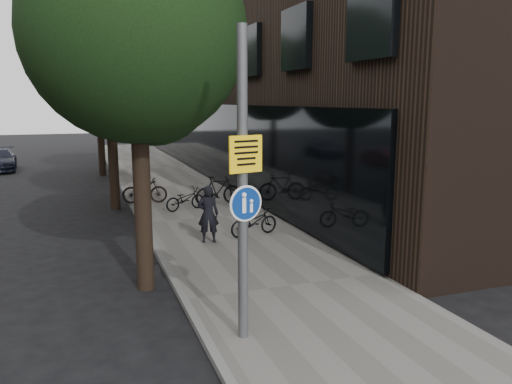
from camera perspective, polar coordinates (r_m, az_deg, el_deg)
name	(u,v)px	position (r m, az deg, el deg)	size (l,w,h in m)	color
ground	(364,372)	(8.02, 12.28, -19.46)	(120.00, 120.00, 0.00)	black
sidewalk	(210,219)	(16.82, -5.24, -3.08)	(4.50, 60.00, 0.12)	slate
curb_edge	(142,224)	(16.42, -12.88, -3.62)	(0.15, 60.00, 0.13)	slate
building_right_dark_brick	(293,13)	(30.86, 4.30, 19.74)	(12.00, 40.00, 18.00)	black
street_tree_near	(139,42)	(10.63, -13.26, 16.30)	(4.40, 4.40, 7.50)	black
street_tree_mid	(110,68)	(19.07, -16.32, 13.43)	(5.00, 5.00, 7.80)	black
street_tree_far	(99,79)	(28.04, -17.52, 12.26)	(5.00, 5.00, 7.80)	black
signpost	(243,187)	(7.81, -1.54, 0.56)	(0.57, 0.17, 4.97)	#595B5E
pedestrian	(208,214)	(13.71, -5.49, -2.53)	(0.58, 0.38, 1.58)	black
parked_bike_facade_near	(254,222)	(14.41, -0.25, -3.42)	(0.54, 1.55, 0.81)	black
parked_bike_facade_far	(218,190)	(18.67, -4.34, 0.19)	(0.52, 1.83, 1.10)	black
parked_bike_curb_near	(185,199)	(17.92, -8.09, -0.79)	(0.53, 1.53, 0.80)	black
parked_bike_curb_far	(145,190)	(19.40, -12.60, 0.22)	(0.47, 1.68, 1.01)	black
parked_car_far	(0,160)	(32.37, -27.25, 3.29)	(1.73, 4.26, 1.24)	black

